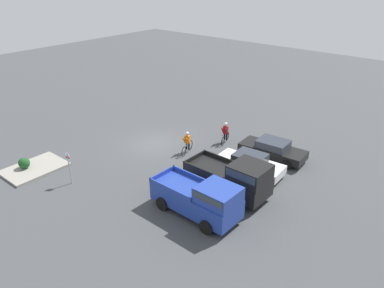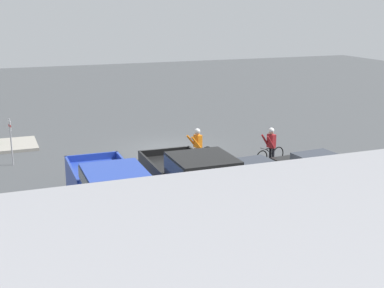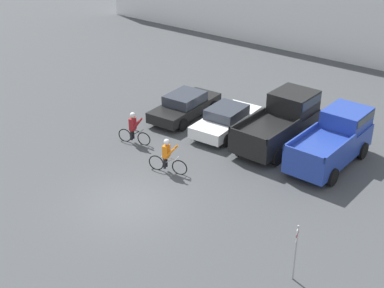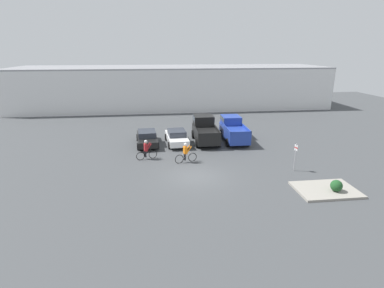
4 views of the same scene
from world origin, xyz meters
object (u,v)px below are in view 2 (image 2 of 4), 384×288
Objects in this scene: pickup_truck_0 at (191,182)px; fire_lane_sign at (11,137)px; cyclist_1 at (271,145)px; pickup_truck_1 at (108,192)px; cyclist_0 at (197,146)px; sedan_0 at (322,173)px; sedan_1 at (256,181)px.

pickup_truck_0 reaches higher than fire_lane_sign.
fire_lane_sign is at bearing -19.39° from cyclist_1.
cyclist_1 is at bearing -152.54° from pickup_truck_1.
fire_lane_sign reaches higher than cyclist_0.
sedan_0 is at bearing 121.73° from cyclist_0.
pickup_truck_1 is 2.36× the size of fire_lane_sign.
sedan_0 is 5.99m from cyclist_0.
pickup_truck_0 is 2.81× the size of cyclist_0.
fire_lane_sign is at bearing -19.32° from cyclist_0.
pickup_truck_0 is at bearing 176.50° from pickup_truck_1.
fire_lane_sign is at bearing -35.57° from sedan_0.
sedan_0 is 8.43m from pickup_truck_1.
sedan_1 is at bearing 54.38° from cyclist_1.
sedan_0 is at bearing 144.43° from fire_lane_sign.
pickup_truck_1 reaches higher than sedan_1.
fire_lane_sign is (7.80, -2.74, 0.47)m from cyclist_0.
sedan_1 is at bearing -175.10° from pickup_truck_1.
pickup_truck_0 reaches higher than cyclist_0.
pickup_truck_1 is 2.79× the size of cyclist_0.
pickup_truck_0 reaches higher than pickup_truck_1.
cyclist_1 is at bearing -125.62° from sedan_1.
fire_lane_sign is (10.93, -3.85, 0.45)m from cyclist_1.
cyclist_1 is at bearing 160.45° from cyclist_0.
pickup_truck_1 is at bearing 107.23° from fire_lane_sign.
cyclist_1 is (0.02, -3.99, 0.16)m from sedan_0.
pickup_truck_0 is 1.01× the size of pickup_truck_1.
sedan_1 is at bearing 94.02° from cyclist_0.
pickup_truck_1 reaches higher than cyclist_0.
cyclist_0 is at bearing -19.55° from cyclist_1.
pickup_truck_0 reaches higher than cyclist_1.
sedan_1 is 2.93m from pickup_truck_0.
pickup_truck_0 is at bearing 5.54° from sedan_0.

